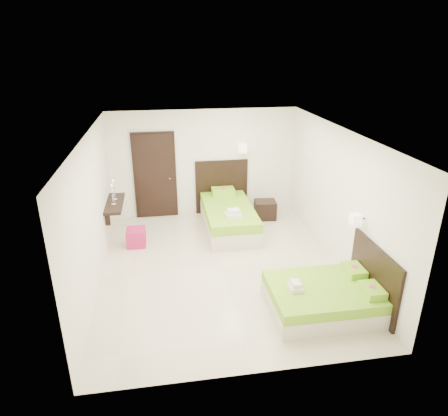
{
  "coord_description": "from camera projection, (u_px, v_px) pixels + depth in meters",
  "views": [
    {
      "loc": [
        -1.02,
        -6.64,
        3.98
      ],
      "look_at": [
        0.1,
        0.3,
        1.1
      ],
      "focal_mm": 32.0,
      "sensor_mm": 36.0,
      "label": 1
    }
  ],
  "objects": [
    {
      "name": "ottoman",
      "position": [
        136.0,
        237.0,
        8.47
      ],
      "size": [
        0.39,
        0.39,
        0.38
      ],
      "primitive_type": "cube",
      "rotation": [
        0.0,
        0.0,
        -0.03
      ],
      "color": "#9E1545",
      "rests_on": "ground"
    },
    {
      "name": "door",
      "position": [
        155.0,
        176.0,
        9.61
      ],
      "size": [
        1.02,
        0.15,
        2.14
      ],
      "color": "black",
      "rests_on": "ground"
    },
    {
      "name": "nightstand",
      "position": [
        265.0,
        210.0,
        9.81
      ],
      "size": [
        0.54,
        0.49,
        0.45
      ],
      "primitive_type": "cube",
      "rotation": [
        0.0,
        0.0,
        -0.08
      ],
      "color": "black",
      "rests_on": "ground"
    },
    {
      "name": "console_shelf",
      "position": [
        114.0,
        204.0,
        8.57
      ],
      "size": [
        0.35,
        1.2,
        0.78
      ],
      "color": "black",
      "rests_on": "ground"
    },
    {
      "name": "bed_double",
      "position": [
        327.0,
        296.0,
        6.37
      ],
      "size": [
        1.71,
        1.46,
        1.41
      ],
      "color": "beige",
      "rests_on": "ground"
    },
    {
      "name": "bed_single",
      "position": [
        228.0,
        215.0,
        9.25
      ],
      "size": [
        1.31,
        2.18,
        1.8
      ],
      "color": "beige",
      "rests_on": "ground"
    },
    {
      "name": "floor",
      "position": [
        221.0,
        267.0,
        7.72
      ],
      "size": [
        5.5,
        5.5,
        0.0
      ],
      "primitive_type": "plane",
      "color": "beige",
      "rests_on": "ground"
    }
  ]
}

